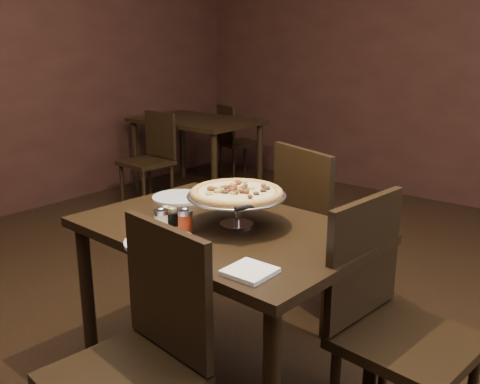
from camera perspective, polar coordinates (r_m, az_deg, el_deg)
The scene contains 16 objects.
room at distance 2.13m, azimuth -2.24°, elevation 12.98°, with size 6.04×7.04×2.84m.
dining_table at distance 2.29m, azimuth -1.77°, elevation -5.96°, with size 1.26×0.88×0.76m.
background_table at distance 5.37m, azimuth -4.72°, elevation 6.74°, with size 1.20×0.80×0.75m.
pizza_stand at distance 2.22m, azimuth -0.37°, elevation -0.12°, with size 0.42×0.42×0.17m.
parmesan_shaker at distance 2.20m, azimuth -8.42°, elevation -2.97°, with size 0.06×0.06×0.10m.
pepper_flake_shaker at distance 2.17m, azimuth -5.86°, elevation -3.05°, with size 0.06×0.06×0.11m.
packet_caddy at distance 2.29m, azimuth -7.53°, elevation -2.64°, with size 0.09×0.09×0.07m.
napkin_stack at distance 1.81m, azimuth 1.05°, elevation -8.47°, with size 0.15×0.15×0.02m, color white.
plate_left at distance 2.64m, azimuth -6.52°, elevation -0.58°, with size 0.26×0.26×0.01m, color silver.
plate_near at distance 2.08m, azimuth -8.54°, elevation -5.29°, with size 0.27×0.27×0.01m, color silver.
serving_spatula at distance 2.04m, azimuth 0.87°, elevation -1.68°, with size 0.14×0.14×0.02m.
chair_far at distance 2.91m, azimuth 8.50°, elevation -3.79°, with size 0.59×0.59×0.98m.
chair_near at distance 1.88m, azimuth -10.67°, elevation -16.68°, with size 0.49×0.49×0.93m.
chair_side at distance 2.09m, azimuth 15.75°, elevation -12.87°, with size 0.49×0.49×0.96m.
bg_chair_far at distance 5.96m, azimuth -0.61°, elevation 5.70°, with size 0.50×0.50×0.82m.
bg_chair_near at distance 5.03m, azimuth -9.42°, elevation 3.88°, with size 0.43×0.43×0.87m.
Camera 1 is at (1.46, -1.58, 1.51)m, focal length 40.00 mm.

